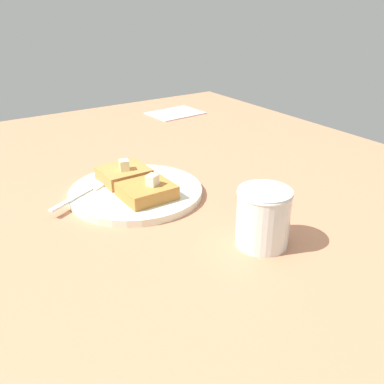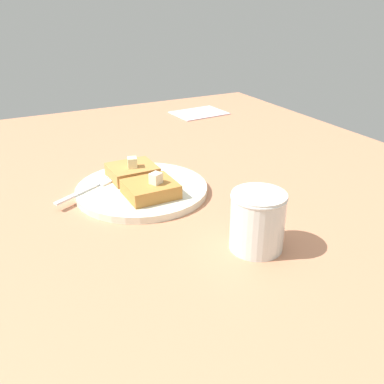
{
  "view_description": "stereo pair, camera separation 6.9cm",
  "coord_description": "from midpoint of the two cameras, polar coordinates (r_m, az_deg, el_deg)",
  "views": [
    {
      "loc": [
        -68.96,
        33.41,
        36.38
      ],
      "look_at": [
        -17.2,
        -1.02,
        7.15
      ],
      "focal_mm": 40.0,
      "sensor_mm": 36.0,
      "label": 1
    },
    {
      "loc": [
        -72.43,
        27.5,
        36.38
      ],
      "look_at": [
        -17.2,
        -1.02,
        7.15
      ],
      "focal_mm": 40.0,
      "sensor_mm": 36.0,
      "label": 2
    }
  ],
  "objects": [
    {
      "name": "butter_pat_primary",
      "position": [
        0.73,
        -2.19,
        1.78
      ],
      "size": [
        2.33,
        2.42,
        1.87
      ],
      "primitive_type": "cube",
      "rotation": [
        0.0,
        0.0,
        2.02
      ],
      "color": "#F3E8C8",
      "rests_on": "toast_slice_left"
    },
    {
      "name": "syrup_jar",
      "position": [
        0.62,
        11.88,
        -4.06
      ],
      "size": [
        7.94,
        7.94,
        8.63
      ],
      "color": "#552510",
      "rests_on": "table_surface"
    },
    {
      "name": "butter_pat_secondary",
      "position": [
        0.81,
        -5.57,
        3.91
      ],
      "size": [
        2.27,
        2.14,
        1.87
      ],
      "primitive_type": "cube",
      "rotation": [
        0.0,
        0.0,
        2.86
      ],
      "color": "beige",
      "rests_on": "toast_slice_middle"
    },
    {
      "name": "plate",
      "position": [
        0.79,
        -4.24,
        0.34
      ],
      "size": [
        24.1,
        24.1,
        1.28
      ],
      "color": "silver",
      "rests_on": "table_surface"
    },
    {
      "name": "fork",
      "position": [
        0.79,
        -10.46,
        0.76
      ],
      "size": [
        8.85,
        14.77,
        0.36
      ],
      "color": "silver",
      "rests_on": "plate"
    },
    {
      "name": "toast_slice_left",
      "position": [
        0.74,
        -2.94,
        0.34
      ],
      "size": [
        7.84,
        8.64,
        2.44
      ],
      "primitive_type": "cube",
      "rotation": [
        0.0,
        0.0,
        0.01
      ],
      "color": "#B47836",
      "rests_on": "plate"
    },
    {
      "name": "toast_slice_middle",
      "position": [
        0.82,
        -5.5,
        2.59
      ],
      "size": [
        7.84,
        8.64,
        2.44
      ],
      "primitive_type": "cube",
      "rotation": [
        0.0,
        0.0,
        0.01
      ],
      "color": "#BA7C3D",
      "rests_on": "plate"
    },
    {
      "name": "napkin",
      "position": [
        1.32,
        2.47,
        10.45
      ],
      "size": [
        12.76,
        16.15,
        0.3
      ],
      "primitive_type": "cube",
      "rotation": [
        0.0,
        0.0,
        0.07
      ],
      "color": "beige",
      "rests_on": "table_surface"
    },
    {
      "name": "table_surface",
      "position": [
        0.85,
        -3.65,
        0.64
      ],
      "size": [
        121.06,
        121.06,
        2.65
      ],
      "primitive_type": "cube",
      "color": "#B97856",
      "rests_on": "ground"
    }
  ]
}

